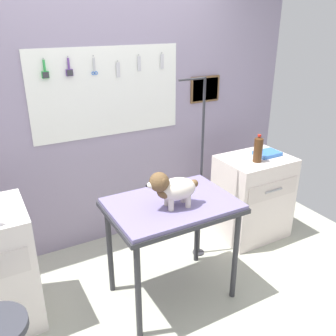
{
  "coord_description": "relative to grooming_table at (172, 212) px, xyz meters",
  "views": [
    {
      "loc": [
        -1.11,
        -1.87,
        2.11
      ],
      "look_at": [
        0.04,
        0.21,
        1.12
      ],
      "focal_mm": 38.89,
      "sensor_mm": 36.0,
      "label": 1
    }
  ],
  "objects": [
    {
      "name": "grooming_arm",
      "position": [
        0.49,
        0.35,
        0.03
      ],
      "size": [
        0.3,
        0.11,
        1.67
      ],
      "color": "#2D2D33",
      "rests_on": "ground"
    },
    {
      "name": "rear_wall_panel",
      "position": [
        -0.06,
        1.08,
        0.4
      ],
      "size": [
        4.0,
        0.11,
        2.3
      ],
      "color": "#9387A1",
      "rests_on": "ground"
    },
    {
      "name": "grooming_table",
      "position": [
        0.0,
        0.0,
        0.0
      ],
      "size": [
        0.95,
        0.66,
        0.85
      ],
      "color": "#2D2D33",
      "rests_on": "ground"
    },
    {
      "name": "ground",
      "position": [
        -0.07,
        -0.2,
        -0.78
      ],
      "size": [
        4.4,
        4.0,
        0.04
      ],
      "primitive_type": "cube",
      "color": "#ACAE9C"
    },
    {
      "name": "soda_bottle",
      "position": [
        1.1,
        0.31,
        0.22
      ],
      "size": [
        0.08,
        0.08,
        0.27
      ],
      "color": "#462A14",
      "rests_on": "cabinet_right"
    },
    {
      "name": "dog",
      "position": [
        -0.04,
        -0.06,
        0.24
      ],
      "size": [
        0.39,
        0.21,
        0.28
      ],
      "color": "beige",
      "rests_on": "grooming_table"
    },
    {
      "name": "supply_tray",
      "position": [
        1.3,
        0.39,
        0.11
      ],
      "size": [
        0.24,
        0.18,
        0.04
      ],
      "color": "#3A74C9",
      "rests_on": "cabinet_right"
    },
    {
      "name": "cabinet_right",
      "position": [
        1.16,
        0.39,
        -0.33
      ],
      "size": [
        0.68,
        0.54,
        0.85
      ],
      "color": "silver",
      "rests_on": "ground"
    }
  ]
}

